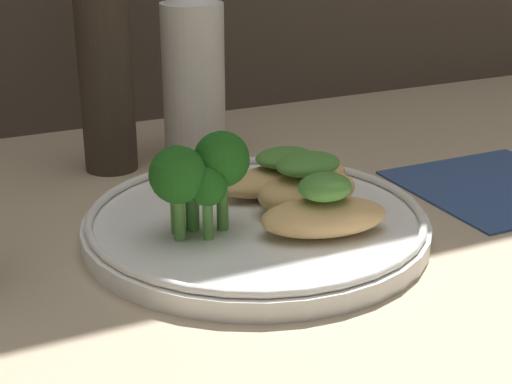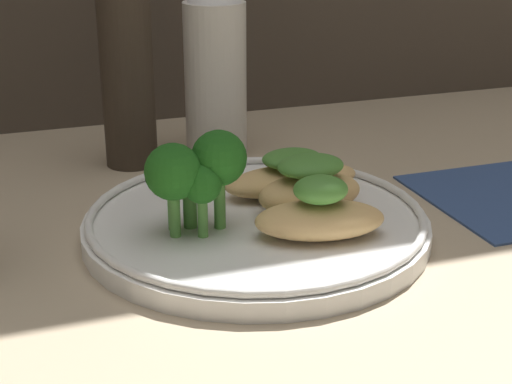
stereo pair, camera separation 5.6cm
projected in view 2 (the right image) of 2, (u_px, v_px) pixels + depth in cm
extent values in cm
cube|color=tan|center=(256.00, 242.00, 57.18)|extent=(180.00, 180.00, 1.00)
cylinder|color=white|center=(256.00, 227.00, 56.74)|extent=(24.97, 24.97, 1.40)
torus|color=white|center=(256.00, 214.00, 56.38)|extent=(24.37, 24.37, 0.60)
ellipsoid|color=tan|center=(320.00, 220.00, 53.04)|extent=(9.67, 6.36, 2.47)
ellipsoid|color=#478433|center=(321.00, 190.00, 52.24)|extent=(4.24, 3.68, 1.92)
ellipsoid|color=tan|center=(311.00, 194.00, 57.12)|extent=(8.48, 5.68, 2.74)
ellipsoid|color=#478433|center=(311.00, 167.00, 56.35)|extent=(5.40, 4.51, 1.49)
ellipsoid|color=tan|center=(292.00, 180.00, 60.70)|extent=(11.09, 5.15, 2.16)
ellipsoid|color=#478433|center=(292.00, 159.00, 60.07)|extent=(4.91, 3.99, 1.32)
cylinder|color=#569942|center=(220.00, 202.00, 54.21)|extent=(0.81, 0.81, 3.80)
sphere|color=#1E5B19|center=(219.00, 158.00, 53.03)|extent=(3.85, 3.85, 3.85)
cylinder|color=#569942|center=(188.00, 204.00, 54.80)|extent=(0.96, 0.96, 3.16)
sphere|color=#1E5B19|center=(187.00, 170.00, 53.90)|extent=(2.62, 2.62, 2.62)
cylinder|color=#569942|center=(173.00, 208.00, 54.21)|extent=(0.82, 0.82, 3.08)
sphere|color=#1E5B19|center=(172.00, 173.00, 53.28)|extent=(2.90, 2.90, 2.90)
cylinder|color=#569942|center=(175.00, 214.00, 52.94)|extent=(0.76, 0.76, 3.33)
sphere|color=#1E5B19|center=(173.00, 172.00, 51.85)|extent=(3.85, 3.85, 3.85)
cylinder|color=#569942|center=(203.00, 217.00, 52.98)|extent=(0.70, 0.70, 2.89)
sphere|color=#1E5B19|center=(202.00, 184.00, 52.11)|extent=(2.71, 2.71, 2.71)
cylinder|color=white|center=(216.00, 81.00, 71.72)|extent=(5.69, 5.69, 14.20)
cylinder|color=#382D23|center=(128.00, 79.00, 68.96)|extent=(4.66, 4.66, 15.79)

